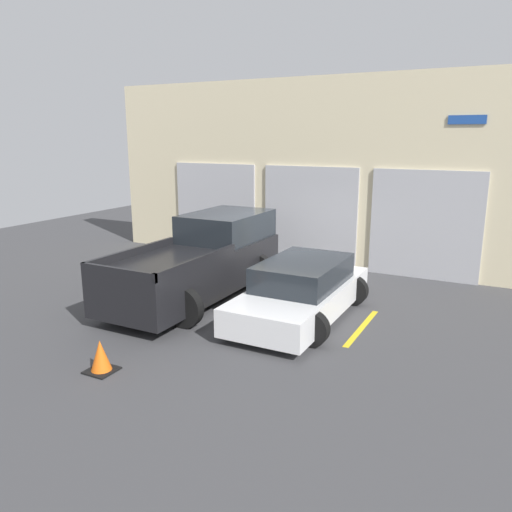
# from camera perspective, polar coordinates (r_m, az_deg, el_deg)

# --- Properties ---
(ground_plane) EXTENTS (28.00, 28.00, 0.00)m
(ground_plane) POSITION_cam_1_polar(r_m,az_deg,el_deg) (12.61, 1.87, -4.02)
(ground_plane) COLOR #3D3D3F
(shophouse_building) EXTENTS (14.24, 0.68, 5.46)m
(shophouse_building) POSITION_cam_1_polar(r_m,az_deg,el_deg) (15.10, 7.40, 9.16)
(shophouse_building) COLOR beige
(shophouse_building) RESTS_ON ground
(pickup_truck) EXTENTS (2.46, 5.27, 1.90)m
(pickup_truck) POSITION_cam_1_polar(r_m,az_deg,el_deg) (12.10, -6.11, -0.49)
(pickup_truck) COLOR black
(pickup_truck) RESTS_ON ground
(sedan_white) EXTENTS (2.18, 4.25, 1.24)m
(sedan_white) POSITION_cam_1_polar(r_m,az_deg,el_deg) (10.73, 5.25, -3.97)
(sedan_white) COLOR white
(sedan_white) RESTS_ON ground
(parking_stripe_far_left) EXTENTS (0.12, 2.20, 0.01)m
(parking_stripe_far_left) POSITION_cam_1_polar(r_m,az_deg,el_deg) (12.89, -11.77, -3.90)
(parking_stripe_far_left) COLOR gold
(parking_stripe_far_left) RESTS_ON ground
(parking_stripe_left) EXTENTS (0.12, 2.20, 0.01)m
(parking_stripe_left) POSITION_cam_1_polar(r_m,az_deg,el_deg) (11.44, -1.16, -5.87)
(parking_stripe_left) COLOR gold
(parking_stripe_left) RESTS_ON ground
(parking_stripe_centre) EXTENTS (0.12, 2.20, 0.01)m
(parking_stripe_centre) POSITION_cam_1_polar(r_m,az_deg,el_deg) (10.50, 11.99, -8.00)
(parking_stripe_centre) COLOR gold
(parking_stripe_centre) RESTS_ON ground
(traffic_cone) EXTENTS (0.47, 0.47, 0.55)m
(traffic_cone) POSITION_cam_1_polar(r_m,az_deg,el_deg) (8.78, -17.33, -10.98)
(traffic_cone) COLOR black
(traffic_cone) RESTS_ON ground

